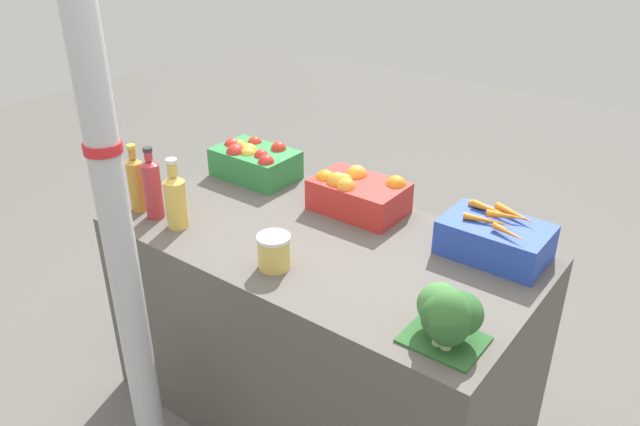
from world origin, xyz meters
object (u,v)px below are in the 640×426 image
Objects in this scene: pickle_jar at (274,251)px; broccoli_pile at (448,316)px; orange_crate at (357,193)px; juice_bottle_golden at (176,199)px; support_pole at (110,187)px; carrot_crate at (495,238)px; apple_crate at (254,160)px; juice_bottle_ruby at (153,187)px; juice_bottle_amber at (136,183)px.

broccoli_pile is at bearing -1.25° from pickle_jar.
pickle_jar is at bearing -88.48° from orange_crate.
juice_bottle_golden is at bearing -179.94° from pickle_jar.
carrot_crate is (0.79, 0.93, -0.32)m from support_pole.
orange_crate is 2.97× the size of pickle_jar.
juice_bottle_golden is at bearing 119.81° from support_pole.
juice_bottle_golden is (0.08, -0.51, 0.04)m from apple_crate.
pickle_jar is at bearing 0.06° from juice_bottle_golden.
broccoli_pile is 0.77× the size of juice_bottle_ruby.
support_pole is 1.02m from apple_crate.
juice_bottle_golden reaches higher than pickle_jar.
juice_bottle_ruby reaches higher than juice_bottle_amber.
broccoli_pile is 1.24m from juice_bottle_ruby.
apple_crate is 0.54m from orange_crate.
juice_bottle_amber is at bearing 179.43° from broccoli_pile.
apple_crate is 0.76m from pickle_jar.
juice_bottle_amber is at bearing -157.62° from carrot_crate.
orange_crate is at bearing -179.52° from carrot_crate.
carrot_crate is 1.30× the size of juice_bottle_amber.
support_pole reaches higher than apple_crate.
pickle_jar is (0.01, -0.51, -0.02)m from orange_crate.
juice_bottle_ruby reaches higher than pickle_jar.
juice_bottle_amber is 0.70m from pickle_jar.
juice_bottle_golden is at bearing -153.32° from carrot_crate.
broccoli_pile is (1.20, -0.52, 0.02)m from apple_crate.
support_pole reaches higher than broccoli_pile.
juice_bottle_ruby is (-0.05, -0.51, 0.05)m from apple_crate.
apple_crate is at bearing -179.81° from orange_crate.
orange_crate reaches higher than carrot_crate.
broccoli_pile is at bearing -0.62° from juice_bottle_ruby.
support_pole is at bearing -155.59° from broccoli_pile.
juice_bottle_golden reaches higher than apple_crate.
broccoli_pile is 0.64m from pickle_jar.
broccoli_pile is at bearing -38.81° from orange_crate.
apple_crate is at bearing 99.22° from juice_bottle_golden.
juice_bottle_ruby is 0.13m from juice_bottle_golden.
support_pole is at bearing -41.67° from juice_bottle_amber.
apple_crate is 1.11m from carrot_crate.
juice_bottle_amber is (-0.46, 0.41, -0.27)m from support_pole.
support_pole is at bearing -70.93° from apple_crate.
support_pole is 1.26m from carrot_crate.
juice_bottle_amber reaches higher than orange_crate.
juice_bottle_ruby is at bearing 179.38° from broccoli_pile.
apple_crate is at bearing 137.54° from pickle_jar.
broccoli_pile reaches higher than pickle_jar.
carrot_crate is 1.27m from juice_bottle_ruby.
broccoli_pile is at bearing 24.41° from support_pole.
juice_bottle_golden is (-0.24, 0.41, -0.27)m from support_pole.
support_pole is at bearing -120.01° from pickle_jar.
carrot_crate is (0.57, 0.00, -0.01)m from orange_crate.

